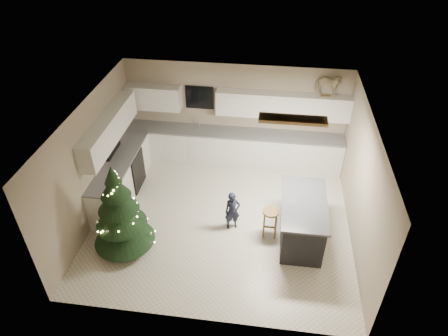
{
  "coord_description": "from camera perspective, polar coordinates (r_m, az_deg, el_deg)",
  "views": [
    {
      "loc": [
        0.91,
        -6.4,
        6.11
      ],
      "look_at": [
        0.0,
        0.35,
        1.15
      ],
      "focal_mm": 32.0,
      "sensor_mm": 36.0,
      "label": 1
    }
  ],
  "objects": [
    {
      "name": "ground_plane",
      "position": [
        8.89,
        -0.3,
        -7.33
      ],
      "size": [
        5.5,
        5.5,
        0.0
      ],
      "primitive_type": "plane",
      "color": "beige"
    },
    {
      "name": "christmas_tree",
      "position": [
        8.02,
        -14.58,
        -6.64
      ],
      "size": [
        1.25,
        1.21,
        2.0
      ],
      "rotation": [
        0.0,
        0.0,
        -0.39
      ],
      "color": "#3F2816",
      "rests_on": "ground_plane"
    },
    {
      "name": "room_shell",
      "position": [
        7.79,
        -0.17,
        2.06
      ],
      "size": [
        5.52,
        5.02,
        2.61
      ],
      "color": "gray",
      "rests_on": "ground_plane"
    },
    {
      "name": "rocking_horse",
      "position": [
        9.6,
        14.59,
        11.47
      ],
      "size": [
        0.7,
        0.49,
        0.56
      ],
      "rotation": [
        0.0,
        0.0,
        1.22
      ],
      "color": "brown",
      "rests_on": "cabinetry"
    },
    {
      "name": "bar_stool",
      "position": [
        8.28,
        6.65,
        -6.95
      ],
      "size": [
        0.34,
        0.34,
        0.65
      ],
      "rotation": [
        0.0,
        0.0,
        0.41
      ],
      "color": "brown",
      "rests_on": "ground_plane"
    },
    {
      "name": "cabinetry",
      "position": [
        9.83,
        -4.26,
        2.99
      ],
      "size": [
        5.5,
        3.2,
        2.0
      ],
      "color": "silver",
      "rests_on": "ground_plane"
    },
    {
      "name": "toddler",
      "position": [
        8.41,
        1.21,
        -6.16
      ],
      "size": [
        0.39,
        0.32,
        0.91
      ],
      "primitive_type": "imported",
      "rotation": [
        0.0,
        0.0,
        0.36
      ],
      "color": "black",
      "rests_on": "ground_plane"
    },
    {
      "name": "island",
      "position": [
        8.33,
        11.06,
        -7.32
      ],
      "size": [
        0.9,
        1.7,
        0.95
      ],
      "color": "black",
      "rests_on": "ground_plane"
    }
  ]
}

